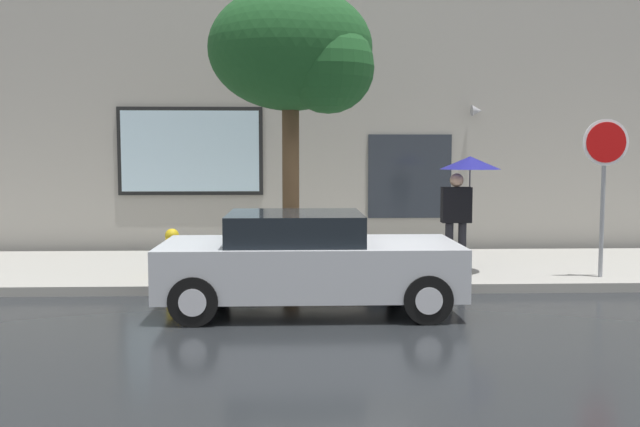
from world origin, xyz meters
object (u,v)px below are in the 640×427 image
(fire_hydrant, at_px, (172,253))
(street_tree, at_px, (298,54))
(stop_sign, at_px, (605,166))
(pedestrian_with_umbrella, at_px, (466,180))
(parked_car, at_px, (307,262))

(fire_hydrant, xyz_separation_m, street_tree, (2.09, -0.02, 3.25))
(stop_sign, bearing_deg, pedestrian_with_umbrella, 165.23)
(stop_sign, bearing_deg, parked_car, -161.95)
(fire_hydrant, xyz_separation_m, pedestrian_with_umbrella, (4.94, 0.28, 1.20))
(parked_car, xyz_separation_m, pedestrian_with_umbrella, (2.74, 2.16, 1.06))
(parked_car, xyz_separation_m, fire_hydrant, (-2.20, 1.88, -0.14))
(street_tree, xyz_separation_m, stop_sign, (5.00, -0.27, -1.81))
(parked_car, distance_m, pedestrian_with_umbrella, 3.65)
(pedestrian_with_umbrella, bearing_deg, street_tree, -174.08)
(street_tree, bearing_deg, stop_sign, -3.09)
(street_tree, bearing_deg, pedestrian_with_umbrella, 5.92)
(fire_hydrant, height_order, street_tree, street_tree)
(parked_car, relative_size, fire_hydrant, 5.08)
(parked_car, xyz_separation_m, street_tree, (-0.11, 1.86, 3.11))
(pedestrian_with_umbrella, distance_m, stop_sign, 2.23)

